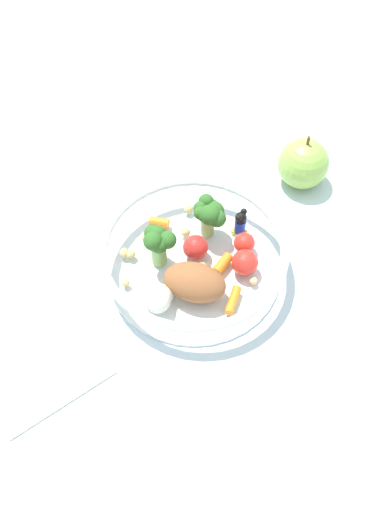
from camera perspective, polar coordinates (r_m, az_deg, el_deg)
ground_plane at (r=0.66m, az=-0.38°, el=-2.08°), size 2.40×2.40×0.00m
food_container at (r=0.65m, az=0.03°, el=-0.12°), size 0.22×0.22×0.07m
loose_apple at (r=0.75m, az=11.21°, el=9.18°), size 0.07×0.07×0.08m
folded_napkin at (r=0.63m, az=-15.73°, el=-9.58°), size 0.17×0.16×0.01m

